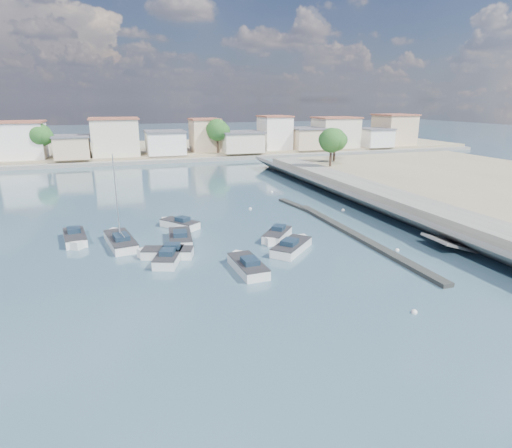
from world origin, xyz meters
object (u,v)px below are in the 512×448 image
Objects in this scene: motorboat_a at (247,265)px; sailboat at (120,240)px; motorboat_f at (178,224)px; motorboat_g at (75,238)px; motorboat_d at (276,236)px; motorboat_h at (293,246)px; motorboat_b at (170,256)px; motorboat_e at (180,238)px; motorboat_c at (165,253)px.

motorboat_a is 14.04m from sailboat.
motorboat_a is at bearing -76.00° from motorboat_f.
motorboat_f is at bearing 10.40° from motorboat_g.
motorboat_d is 3.51m from motorboat_h.
motorboat_f is 14.17m from motorboat_h.
motorboat_b is (-5.77, 4.17, -0.00)m from motorboat_a.
motorboat_a and motorboat_e have the same top height.
sailboat is at bearing 171.24° from motorboat_e.
sailboat is at bearing 167.20° from motorboat_d.
motorboat_h is (0.28, -3.49, 0.00)m from motorboat_d.
motorboat_c and motorboat_d have the same top height.
motorboat_g is (-8.18, 8.01, 0.00)m from motorboat_b.
motorboat_h is (19.45, -9.01, -0.00)m from motorboat_g.
motorboat_d and motorboat_g have the same top height.
motorboat_d is (11.27, 1.57, -0.00)m from motorboat_c.
motorboat_f and motorboat_h have the same top height.
motorboat_e is at bearing 113.88° from motorboat_a.
motorboat_a is 1.14× the size of motorboat_c.
motorboat_b is at bearing -55.80° from sailboat.
motorboat_f is (-8.73, 7.43, 0.00)m from motorboat_d.
motorboat_f is 0.79× the size of motorboat_g.
motorboat_b is 1.13× the size of motorboat_d.
motorboat_a is 0.99× the size of motorboat_g.
sailboat is (-3.73, 4.98, 0.03)m from motorboat_c.
motorboat_d is (5.22, 6.66, -0.00)m from motorboat_a.
motorboat_a is 7.91m from motorboat_c.
motorboat_b is 11.45m from motorboat_g.
motorboat_f is (2.54, 9.01, -0.00)m from motorboat_c.
sailboat reaches higher than motorboat_b.
sailboat reaches higher than motorboat_g.
motorboat_h is 0.58× the size of sailboat.
motorboat_b is at bearing 174.91° from motorboat_h.
motorboat_a is 10.05m from motorboat_e.
motorboat_b is at bearing 144.12° from motorboat_a.
motorboat_g is (-13.95, 12.18, 0.00)m from motorboat_a.
sailboat is at bearing -147.26° from motorboat_f.
motorboat_f is at bearing 129.51° from motorboat_h.
motorboat_c is at bearing -172.05° from motorboat_d.
motorboat_a is 0.95× the size of motorboat_e.
motorboat_f is (-3.52, 14.10, -0.00)m from motorboat_a.
motorboat_e is 5.78m from sailboat.
motorboat_c is (-0.28, 0.92, 0.00)m from motorboat_b.
motorboat_g is at bearing 135.61° from motorboat_b.
motorboat_c and motorboat_e have the same top height.
motorboat_d is 11.47m from motorboat_f.
sailboat is at bearing 134.16° from motorboat_a.
motorboat_c and motorboat_f have the same top height.
sailboat is (-9.78, 10.07, 0.03)m from motorboat_a.
motorboat_a is 8.46m from motorboat_d.
motorboat_g is 4.68m from sailboat.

